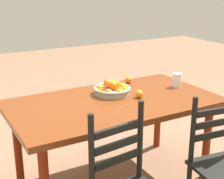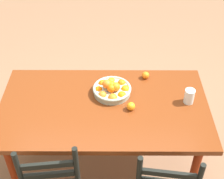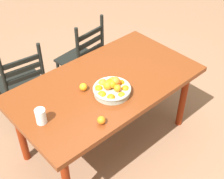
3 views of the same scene
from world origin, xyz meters
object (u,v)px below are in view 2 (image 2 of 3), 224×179
object	(u,v)px
fruit_bowl	(112,89)
orange_loose_1	(131,106)
drinking_glass	(189,96)
orange_loose_0	(146,75)
dining_table	(104,112)

from	to	relation	value
fruit_bowl	orange_loose_1	bearing A→B (deg)	128.08
orange_loose_1	drinking_glass	xyz separation A→B (m)	(-0.46, -0.09, 0.03)
orange_loose_0	drinking_glass	world-z (taller)	drinking_glass
dining_table	orange_loose_1	bearing A→B (deg)	167.80
orange_loose_1	drinking_glass	distance (m)	0.47
orange_loose_1	orange_loose_0	bearing A→B (deg)	-109.98
dining_table	fruit_bowl	bearing A→B (deg)	-114.19
orange_loose_0	drinking_glass	size ratio (longest dim) A/B	0.51
dining_table	drinking_glass	xyz separation A→B (m)	(-0.68, -0.04, 0.14)
fruit_bowl	orange_loose_0	distance (m)	0.36
orange_loose_1	drinking_glass	size ratio (longest dim) A/B	0.53
fruit_bowl	orange_loose_1	distance (m)	0.24
orange_loose_0	fruit_bowl	bearing A→B (deg)	35.24
orange_loose_0	orange_loose_1	size ratio (longest dim) A/B	0.96
fruit_bowl	drinking_glass	world-z (taller)	fruit_bowl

